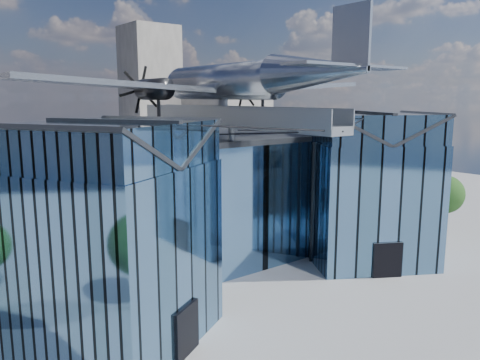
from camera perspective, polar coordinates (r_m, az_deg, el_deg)
ground_plane at (r=33.27m, az=2.17°, el=-12.79°), size 120.00×120.00×0.00m
museum at (r=36.08m, az=-3.72°, el=-1.77°), size 32.88×24.50×17.60m
bg_towers at (r=76.98m, az=-21.98°, el=7.14°), size 77.00×24.50×26.00m
tree_plaza_e at (r=48.41m, az=23.68°, el=-1.62°), size 4.65×4.65×5.67m
tree_side_e at (r=63.35m, az=17.56°, el=0.72°), size 3.41×3.41×4.69m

